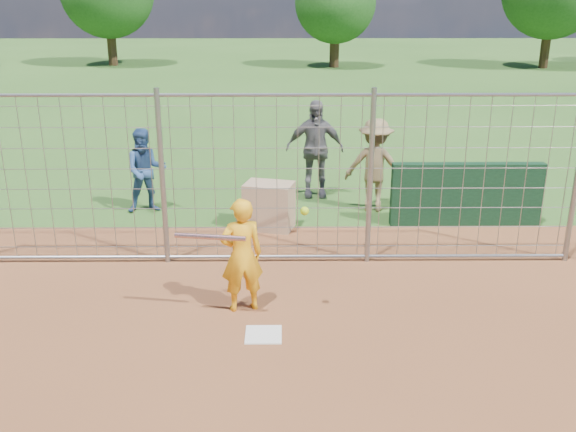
{
  "coord_description": "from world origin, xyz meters",
  "views": [
    {
      "loc": [
        0.23,
        -6.89,
        3.86
      ],
      "look_at": [
        0.3,
        0.8,
        1.15
      ],
      "focal_mm": 40.0,
      "sensor_mm": 36.0,
      "label": 1
    }
  ],
  "objects_px": {
    "bystander_c": "(375,165)",
    "bystander_b": "(315,149)",
    "bystander_a": "(146,171)",
    "batter": "(242,255)",
    "equipment_bin": "(269,206)"
  },
  "relations": [
    {
      "from": "bystander_c",
      "to": "bystander_b",
      "type": "bearing_deg",
      "value": -26.1
    },
    {
      "from": "bystander_a",
      "to": "bystander_b",
      "type": "bearing_deg",
      "value": 2.14
    },
    {
      "from": "batter",
      "to": "bystander_b",
      "type": "bearing_deg",
      "value": -119.31
    },
    {
      "from": "bystander_a",
      "to": "bystander_c",
      "type": "relative_size",
      "value": 0.91
    },
    {
      "from": "bystander_b",
      "to": "bystander_a",
      "type": "bearing_deg",
      "value": -163.12
    },
    {
      "from": "batter",
      "to": "bystander_c",
      "type": "height_order",
      "value": "bystander_c"
    },
    {
      "from": "bystander_b",
      "to": "bystander_c",
      "type": "bearing_deg",
      "value": -39.07
    },
    {
      "from": "bystander_b",
      "to": "equipment_bin",
      "type": "height_order",
      "value": "bystander_b"
    },
    {
      "from": "bystander_b",
      "to": "equipment_bin",
      "type": "bearing_deg",
      "value": -114.54
    },
    {
      "from": "bystander_c",
      "to": "batter",
      "type": "bearing_deg",
      "value": 74.25
    },
    {
      "from": "bystander_a",
      "to": "equipment_bin",
      "type": "bearing_deg",
      "value": -36.48
    },
    {
      "from": "bystander_a",
      "to": "bystander_c",
      "type": "xyz_separation_m",
      "value": [
        4.17,
        0.04,
        0.08
      ]
    },
    {
      "from": "bystander_a",
      "to": "bystander_b",
      "type": "xyz_separation_m",
      "value": [
        3.11,
        0.91,
        0.18
      ]
    },
    {
      "from": "batter",
      "to": "bystander_c",
      "type": "bearing_deg",
      "value": -135.17
    },
    {
      "from": "bystander_a",
      "to": "equipment_bin",
      "type": "relative_size",
      "value": 1.93
    }
  ]
}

